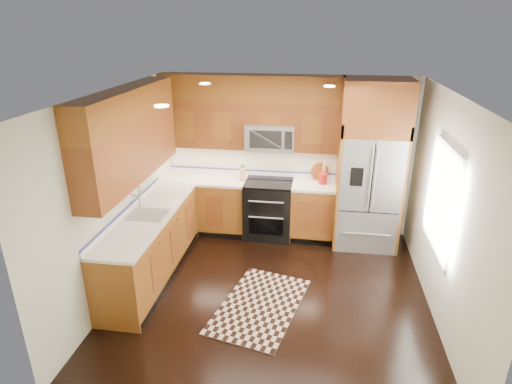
# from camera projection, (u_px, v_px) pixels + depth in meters

# --- Properties ---
(ground) EXTENTS (4.00, 4.00, 0.00)m
(ground) POSITION_uv_depth(u_px,v_px,m) (271.00, 294.00, 5.64)
(ground) COLOR black
(ground) RESTS_ON ground
(wall_back) EXTENTS (4.00, 0.02, 2.60)m
(wall_back) POSITION_uv_depth(u_px,v_px,m) (287.00, 156.00, 6.99)
(wall_back) COLOR silver
(wall_back) RESTS_ON ground
(wall_left) EXTENTS (0.02, 4.00, 2.60)m
(wall_left) POSITION_uv_depth(u_px,v_px,m) (117.00, 194.00, 5.43)
(wall_left) COLOR silver
(wall_left) RESTS_ON ground
(wall_right) EXTENTS (0.02, 4.00, 2.60)m
(wall_right) POSITION_uv_depth(u_px,v_px,m) (447.00, 214.00, 4.88)
(wall_right) COLOR silver
(wall_right) RESTS_ON ground
(window) EXTENTS (0.04, 1.10, 1.30)m
(window) POSITION_uv_depth(u_px,v_px,m) (442.00, 199.00, 5.03)
(window) COLOR white
(window) RESTS_ON ground
(base_cabinets) EXTENTS (2.85, 3.00, 0.90)m
(base_cabinets) POSITION_uv_depth(u_px,v_px,m) (198.00, 227.00, 6.47)
(base_cabinets) COLOR #8F5B1B
(base_cabinets) RESTS_ON ground
(countertop) EXTENTS (2.86, 3.01, 0.04)m
(countertop) POSITION_uv_depth(u_px,v_px,m) (208.00, 196.00, 6.38)
(countertop) COLOR white
(countertop) RESTS_ON base_cabinets
(upper_cabinets) EXTENTS (2.85, 3.00, 1.15)m
(upper_cabinets) POSITION_uv_depth(u_px,v_px,m) (202.00, 121.00, 6.05)
(upper_cabinets) COLOR brown
(upper_cabinets) RESTS_ON ground
(range) EXTENTS (0.76, 0.67, 0.95)m
(range) POSITION_uv_depth(u_px,v_px,m) (268.00, 209.00, 7.03)
(range) COLOR black
(range) RESTS_ON ground
(microwave) EXTENTS (0.76, 0.40, 0.42)m
(microwave) POSITION_uv_depth(u_px,v_px,m) (270.00, 137.00, 6.71)
(microwave) COLOR #B2B2B7
(microwave) RESTS_ON ground
(refrigerator) EXTENTS (0.98, 0.75, 2.60)m
(refrigerator) POSITION_uv_depth(u_px,v_px,m) (370.00, 166.00, 6.47)
(refrigerator) COLOR #B2B2B7
(refrigerator) RESTS_ON ground
(sink_faucet) EXTENTS (0.54, 0.44, 0.37)m
(sink_faucet) POSITION_uv_depth(u_px,v_px,m) (146.00, 210.00, 5.72)
(sink_faucet) COLOR #B2B2B7
(sink_faucet) RESTS_ON countertop
(rug) EXTENTS (1.23, 1.68, 0.01)m
(rug) POSITION_uv_depth(u_px,v_px,m) (260.00, 305.00, 5.40)
(rug) COLOR black
(rug) RESTS_ON ground
(knife_block) EXTENTS (0.12, 0.14, 0.25)m
(knife_block) POSITION_uv_depth(u_px,v_px,m) (243.00, 173.00, 6.95)
(knife_block) COLOR tan
(knife_block) RESTS_ON countertop
(utensil_crock) EXTENTS (0.14, 0.14, 0.36)m
(utensil_crock) POSITION_uv_depth(u_px,v_px,m) (323.00, 176.00, 6.76)
(utensil_crock) COLOR #B01D15
(utensil_crock) RESTS_ON countertop
(cutting_board) EXTENTS (0.35, 0.35, 0.02)m
(cutting_board) POSITION_uv_depth(u_px,v_px,m) (319.00, 179.00, 6.96)
(cutting_board) COLOR brown
(cutting_board) RESTS_ON countertop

